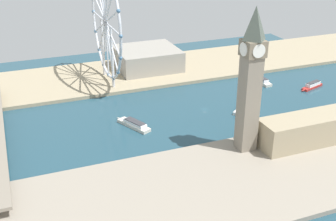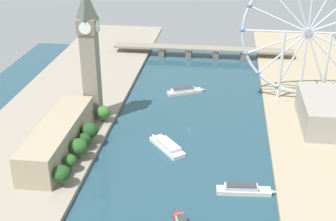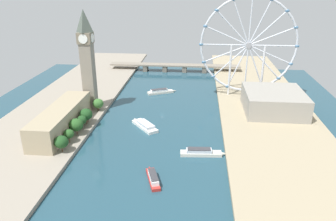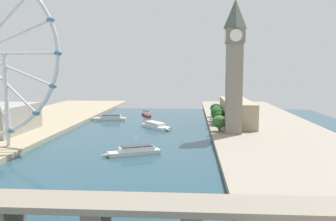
{
  "view_description": "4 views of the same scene",
  "coord_description": "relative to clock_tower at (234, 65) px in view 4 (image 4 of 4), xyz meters",
  "views": [
    {
      "loc": [
        -287.47,
        144.51,
        146.79
      ],
      "look_at": [
        -11.66,
        36.75,
        10.15
      ],
      "focal_mm": 46.27,
      "sensor_mm": 36.0,
      "label": 1
    },
    {
      "loc": [
        22.88,
        -296.54,
        155.05
      ],
      "look_at": [
        -13.37,
        -14.07,
        19.98
      ],
      "focal_mm": 49.54,
      "sensor_mm": 36.0,
      "label": 2
    },
    {
      "loc": [
        33.63,
        -289.34,
        121.6
      ],
      "look_at": [
        6.98,
        -11.83,
        9.28
      ],
      "focal_mm": 34.8,
      "sensor_mm": 36.0,
      "label": 3
    },
    {
      "loc": [
        -41.83,
        259.79,
        48.06
      ],
      "look_at": [
        -23.07,
        -13.12,
        17.08
      ],
      "focal_mm": 37.96,
      "sensor_mm": 36.0,
      "label": 4
    }
  ],
  "objects": [
    {
      "name": "ground_plane",
      "position": [
        71.25,
        -4.97,
        -51.95
      ],
      "size": [
        371.63,
        371.63,
        0.0
      ],
      "primitive_type": "plane",
      "color": "#234756"
    },
    {
      "name": "riverbank_left",
      "position": [
        -29.57,
        -4.97,
        -50.45
      ],
      "size": [
        90.0,
        520.0,
        3.0
      ],
      "primitive_type": "cube",
      "color": "gray",
      "rests_on": "ground_plane"
    },
    {
      "name": "riverbank_right",
      "position": [
        172.06,
        -4.97,
        -50.45
      ],
      "size": [
        90.0,
        520.0,
        3.0
      ],
      "primitive_type": "cube",
      "color": "tan",
      "rests_on": "ground_plane"
    },
    {
      "name": "clock_tower",
      "position": [
        0.0,
        0.0,
        0.0
      ],
      "size": [
        13.81,
        13.81,
        94.36
      ],
      "color": "gray",
      "rests_on": "riverbank_left"
    },
    {
      "name": "parliament_block",
      "position": [
        -8.75,
        -52.64,
        -39.17
      ],
      "size": [
        22.0,
        89.28,
        19.56
      ],
      "primitive_type": "cube",
      "color": "tan",
      "rests_on": "riverbank_left"
    },
    {
      "name": "tree_row_embankment",
      "position": [
        7.73,
        -48.01,
        -40.74
      ],
      "size": [
        13.11,
        93.41,
        14.34
      ],
      "color": "#513823",
      "rests_on": "riverbank_left"
    },
    {
      "name": "river_bridge",
      "position": [
        71.25,
        155.78,
        -44.38
      ],
      "size": [
        183.63,
        14.99,
        10.24
      ],
      "color": "gray",
      "rests_on": "ground_plane"
    },
    {
      "name": "tour_boat_0",
      "position": [
        78.06,
        -116.79,
        -49.57
      ],
      "size": [
        12.92,
        28.74,
        5.69
      ],
      "rotation": [
        0.0,
        0.0,
        1.88
      ],
      "color": "#B22D28",
      "rests_on": "ground_plane"
    },
    {
      "name": "tour_boat_1",
      "position": [
        59.43,
        -36.0,
        -49.81
      ],
      "size": [
        27.76,
        32.58,
        5.08
      ],
      "rotation": [
        0.0,
        0.0,
        2.25
      ],
      "color": "white",
      "rests_on": "ground_plane"
    },
    {
      "name": "tour_boat_2",
      "position": [
        62.36,
        58.28,
        -49.75
      ],
      "size": [
        33.7,
        19.08,
        5.29
      ],
      "rotation": [
        0.0,
        0.0,
        0.43
      ],
      "color": "beige",
      "rests_on": "ground_plane"
    },
    {
      "name": "tour_boat_3",
      "position": [
        109.21,
        -80.21,
        -49.71
      ],
      "size": [
        36.21,
        9.14,
        5.53
      ],
      "rotation": [
        0.0,
        0.0,
        0.07
      ],
      "color": "beige",
      "rests_on": "ground_plane"
    }
  ]
}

